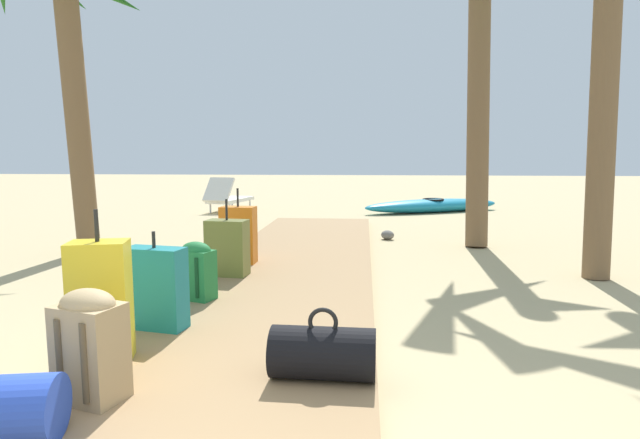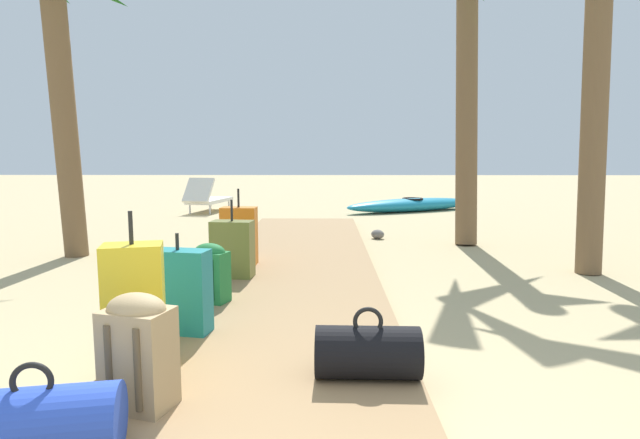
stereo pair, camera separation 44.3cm
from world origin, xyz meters
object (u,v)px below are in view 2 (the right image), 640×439
at_px(suitcase_orange, 239,236).
at_px(suitcase_teal, 179,291).
at_px(suitcase_yellow, 135,306).
at_px(lounge_chair, 207,198).
at_px(backpack_tan, 138,348).
at_px(duffel_bag_blue, 35,423).
at_px(duffel_bag_black, 368,352).
at_px(backpack_green, 210,271).
at_px(suitcase_olive, 233,249).
at_px(kayak, 412,205).

bearing_deg(suitcase_orange, suitcase_teal, -90.93).
relative_size(suitcase_yellow, suitcase_orange, 1.06).
height_order(suitcase_yellow, lounge_chair, suitcase_yellow).
bearing_deg(lounge_chair, backpack_tan, -78.67).
xyz_separation_m(duffel_bag_blue, suitcase_orange, (0.19, 3.65, 0.18)).
distance_m(duffel_bag_black, backpack_green, 1.86).
xyz_separation_m(suitcase_teal, backpack_tan, (0.11, -1.05, 0.01)).
height_order(duffel_bag_blue, suitcase_yellow, suitcase_yellow).
relative_size(suitcase_teal, duffel_bag_black, 1.19).
height_order(backpack_tan, duffel_bag_black, backpack_tan).
distance_m(suitcase_teal, lounge_chair, 8.33).
relative_size(suitcase_olive, suitcase_orange, 0.92).
distance_m(duffel_bag_blue, suitcase_olive, 3.07).
xyz_separation_m(suitcase_orange, lounge_chair, (-1.77, 5.96, -0.07)).
distance_m(backpack_tan, kayak, 9.90).
bearing_deg(suitcase_teal, backpack_green, 86.42).
height_order(duffel_bag_blue, lounge_chair, lounge_chair).
xyz_separation_m(duffel_bag_black, kayak, (1.79, 9.11, -0.07)).
bearing_deg(duffel_bag_black, suitcase_orange, 112.51).
distance_m(suitcase_olive, backpack_tan, 2.64).
bearing_deg(lounge_chair, kayak, 3.08).
bearing_deg(duffel_bag_blue, duffel_bag_black, 28.73).
height_order(suitcase_teal, lounge_chair, lounge_chair).
distance_m(suitcase_teal, kayak, 8.94).
xyz_separation_m(backpack_green, suitcase_orange, (-0.01, 1.46, 0.06)).
height_order(duffel_bag_black, lounge_chair, lounge_chair).
height_order(suitcase_olive, suitcase_orange, suitcase_orange).
height_order(suitcase_yellow, duffel_bag_black, suitcase_yellow).
height_order(backpack_tan, kayak, backpack_tan).
distance_m(suitcase_teal, backpack_green, 0.73).
bearing_deg(backpack_tan, lounge_chair, 101.33).
distance_m(duffel_bag_black, lounge_chair, 9.34).
distance_m(duffel_bag_blue, backpack_green, 2.20).
bearing_deg(suitcase_yellow, lounge_chair, 100.72).
bearing_deg(suitcase_yellow, duffel_bag_black, -5.01).
relative_size(duffel_bag_blue, backpack_green, 1.41).
xyz_separation_m(backpack_green, kayak, (2.98, 7.68, -0.18)).
distance_m(duffel_bag_blue, suitcase_orange, 3.66).
xyz_separation_m(suitcase_teal, suitcase_yellow, (-0.08, -0.59, 0.07)).
relative_size(suitcase_orange, lounge_chair, 0.53).
bearing_deg(suitcase_teal, kayak, 70.20).
xyz_separation_m(suitcase_olive, duffel_bag_black, (1.16, -2.30, -0.14)).
xyz_separation_m(suitcase_yellow, backpack_tan, (0.19, -0.46, -0.06)).
distance_m(suitcase_yellow, suitcase_orange, 2.78).
bearing_deg(backpack_green, suitcase_orange, 90.39).
height_order(suitcase_olive, duffel_bag_black, suitcase_olive).
relative_size(duffel_bag_blue, backpack_tan, 1.24).
height_order(suitcase_yellow, suitcase_orange, suitcase_yellow).
bearing_deg(lounge_chair, duffel_bag_black, -71.48).
distance_m(backpack_tan, lounge_chair, 9.38).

